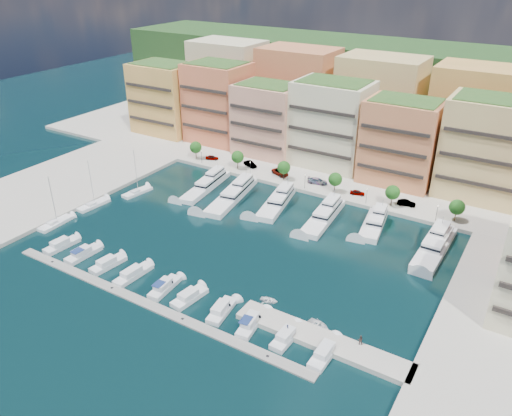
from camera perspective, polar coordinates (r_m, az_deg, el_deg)
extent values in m
plane|color=black|center=(116.77, -1.35, -3.66)|extent=(400.00, 400.00, 0.00)
cube|color=#9E998E|center=(167.01, 10.33, 5.69)|extent=(220.00, 64.00, 2.00)
cube|color=#9E998E|center=(151.73, -23.19, 1.61)|extent=(34.00, 76.00, 2.00)
cube|color=#1B3E19|center=(210.27, 15.38, 9.63)|extent=(240.00, 40.00, 58.00)
cube|color=gray|center=(99.18, -12.47, -10.66)|extent=(72.00, 2.20, 0.35)
cube|color=#9E998E|center=(89.58, 7.46, -14.96)|extent=(32.00, 5.00, 2.00)
cube|color=#E9A455|center=(186.47, -10.33, 12.15)|extent=(22.00, 16.00, 24.00)
cube|color=black|center=(180.63, -12.07, 11.52)|extent=(20.24, 0.50, 0.90)
cube|color=#2A5421|center=(183.76, -10.65, 15.89)|extent=(19.36, 14.08, 0.80)
cube|color=#D86848|center=(174.29, -4.34, 11.81)|extent=(20.00, 16.00, 26.00)
cube|color=black|center=(167.93, -6.00, 11.15)|extent=(18.40, 0.50, 0.90)
cube|color=#2A5421|center=(171.27, -4.50, 16.14)|extent=(17.60, 14.08, 0.80)
cube|color=#DF967D|center=(162.19, 1.41, 9.98)|extent=(20.00, 15.00, 22.00)
cube|color=black|center=(155.85, -0.05, 9.27)|extent=(18.40, 0.50, 0.90)
cube|color=#2A5421|center=(159.22, 1.45, 13.90)|extent=(17.60, 13.20, 0.80)
cube|color=beige|center=(154.50, 8.62, 9.38)|extent=(22.00, 16.00, 25.00)
cube|color=black|center=(147.29, 7.30, 8.59)|extent=(20.24, 0.50, 0.90)
cube|color=#2A5421|center=(151.15, 8.96, 14.04)|extent=(19.36, 14.08, 0.80)
cube|color=#C47749|center=(146.28, 16.21, 7.18)|extent=(20.00, 15.00, 23.00)
cube|color=black|center=(139.22, 15.27, 6.30)|extent=(18.40, 0.50, 0.90)
cube|color=#2A5421|center=(142.89, 16.83, 11.66)|extent=(17.60, 13.20, 0.80)
cube|color=#D4BB70|center=(144.02, 24.90, 6.03)|extent=(22.00, 16.00, 26.00)
cube|color=black|center=(136.26, 24.35, 5.02)|extent=(20.24, 0.50, 0.90)
cube|color=#2A5421|center=(140.35, 25.97, 11.12)|extent=(19.36, 14.08, 0.80)
cube|color=beige|center=(197.40, -3.21, 14.25)|extent=(26.00, 18.00, 30.00)
cube|color=#C47749|center=(182.38, 4.79, 13.13)|extent=(26.00, 18.00, 30.00)
cube|color=#D4BB70|center=(171.36, 13.91, 11.54)|extent=(26.00, 18.00, 30.00)
cube|color=#E9A455|center=(165.11, 23.86, 9.45)|extent=(26.00, 18.00, 30.00)
cylinder|color=#473323|center=(161.54, -6.87, 6.15)|extent=(0.24, 0.24, 3.00)
sphere|color=#1E4E16|center=(160.75, -6.91, 6.90)|extent=(3.80, 3.80, 3.80)
cylinder|color=#473323|center=(152.67, -2.11, 5.07)|extent=(0.24, 0.24, 3.00)
sphere|color=#1E4E16|center=(151.85, -2.12, 5.86)|extent=(3.80, 3.80, 3.80)
cylinder|color=#473323|center=(145.04, 3.18, 3.82)|extent=(0.24, 0.24, 3.00)
sphere|color=#1E4E16|center=(144.17, 3.20, 4.64)|extent=(3.80, 3.80, 3.80)
cylinder|color=#473323|center=(138.84, 8.98, 2.41)|extent=(0.24, 0.24, 3.00)
sphere|color=#1E4E16|center=(137.93, 9.04, 3.26)|extent=(3.80, 3.80, 3.80)
cylinder|color=#473323|center=(134.27, 15.23, 0.86)|extent=(0.24, 0.24, 3.00)
sphere|color=#1E4E16|center=(133.33, 15.35, 1.73)|extent=(3.80, 3.80, 3.80)
cylinder|color=#473323|center=(131.50, 21.83, -0.78)|extent=(0.24, 0.24, 3.00)
sphere|color=#1E4E16|center=(130.54, 21.99, 0.09)|extent=(3.80, 3.80, 3.80)
cylinder|color=black|center=(157.35, -6.24, 5.80)|extent=(0.10, 0.10, 4.00)
sphere|color=#FFF2CC|center=(156.62, -6.28, 6.50)|extent=(0.30, 0.30, 0.30)
cylinder|color=black|center=(147.67, -0.66, 4.51)|extent=(0.10, 0.10, 4.00)
sphere|color=#FFF2CC|center=(146.89, -0.66, 5.25)|extent=(0.30, 0.30, 0.30)
cylinder|color=black|center=(139.65, 5.61, 3.00)|extent=(0.10, 0.10, 4.00)
sphere|color=#FFF2CC|center=(138.83, 5.65, 3.77)|extent=(0.30, 0.30, 0.30)
cylinder|color=black|center=(133.58, 12.52, 1.29)|extent=(0.10, 0.10, 4.00)
sphere|color=#FFF2CC|center=(132.73, 12.61, 2.09)|extent=(0.30, 0.30, 0.30)
cylinder|color=black|center=(129.75, 19.95, -0.57)|extent=(0.10, 0.10, 4.00)
sphere|color=#FFF2CC|center=(128.87, 20.09, 0.24)|extent=(0.30, 0.30, 0.30)
cube|color=white|center=(142.30, -5.76, 2.30)|extent=(7.14, 22.43, 2.30)
cube|color=white|center=(143.06, -5.27, 3.36)|extent=(5.07, 12.49, 1.80)
cube|color=black|center=(143.06, -5.27, 3.36)|extent=(5.14, 12.55, 0.55)
cube|color=white|center=(143.72, -4.87, 4.19)|extent=(3.42, 6.90, 1.40)
cylinder|color=#B2B2B7|center=(144.09, -4.59, 4.95)|extent=(0.14, 0.14, 1.80)
cube|color=black|center=(142.49, -5.75, 2.13)|extent=(7.20, 22.48, 0.35)
cube|color=white|center=(136.07, -2.79, 1.20)|extent=(9.16, 25.24, 2.30)
cube|color=white|center=(137.04, -2.23, 2.35)|extent=(6.39, 14.11, 1.80)
cube|color=black|center=(137.04, -2.23, 2.35)|extent=(6.46, 14.18, 0.55)
cube|color=white|center=(137.88, -1.79, 3.25)|extent=(4.26, 7.83, 1.40)
cylinder|color=#B2B2B7|center=(138.38, -1.46, 4.07)|extent=(0.14, 0.14, 1.80)
cube|color=white|center=(132.06, 2.31, 0.37)|extent=(8.59, 20.27, 2.30)
cube|color=white|center=(132.71, 2.74, 1.48)|extent=(6.02, 11.40, 1.80)
cube|color=black|center=(132.71, 2.74, 1.48)|extent=(6.09, 11.47, 0.55)
cube|color=white|center=(133.29, 3.09, 2.35)|extent=(4.01, 6.36, 1.40)
cylinder|color=#B2B2B7|center=(133.58, 3.35, 3.15)|extent=(0.14, 0.14, 1.80)
cube|color=white|center=(126.08, 7.67, -1.25)|extent=(6.53, 21.38, 2.30)
cube|color=white|center=(126.86, 8.12, -0.05)|extent=(4.87, 11.87, 1.80)
cube|color=black|center=(126.86, 8.12, -0.05)|extent=(4.93, 11.93, 0.55)
cube|color=white|center=(127.55, 8.48, 0.88)|extent=(3.38, 6.54, 1.40)
cylinder|color=#B2B2B7|center=(127.92, 8.76, 1.74)|extent=(0.14, 0.14, 1.80)
cube|color=black|center=(126.30, 7.66, -1.43)|extent=(6.58, 21.43, 0.35)
cube|color=white|center=(124.72, 13.23, -2.11)|extent=(6.96, 16.17, 2.30)
cube|color=white|center=(125.09, 13.57, -0.99)|extent=(5.03, 9.09, 1.80)
cube|color=black|center=(125.09, 13.57, -0.99)|extent=(5.10, 9.16, 0.55)
cube|color=white|center=(125.44, 13.83, -0.11)|extent=(3.42, 5.07, 1.40)
cylinder|color=#B2B2B7|center=(125.56, 14.05, 0.70)|extent=(0.14, 0.14, 1.80)
cube|color=white|center=(119.24, 19.66, -4.51)|extent=(5.42, 21.63, 2.30)
cube|color=white|center=(120.10, 20.05, -3.21)|extent=(4.36, 11.92, 1.80)
cube|color=black|center=(120.10, 20.05, -3.21)|extent=(4.42, 11.98, 0.55)
cube|color=white|center=(120.86, 20.36, -2.20)|extent=(3.16, 6.51, 1.40)
cylinder|color=#B2B2B7|center=(121.27, 20.62, -1.28)|extent=(0.14, 0.14, 1.80)
cube|color=silver|center=(122.14, -21.28, -4.08)|extent=(3.32, 8.42, 1.40)
cube|color=silver|center=(121.31, -21.53, -3.63)|extent=(2.41, 4.10, 1.10)
cube|color=black|center=(122.24, -20.91, -3.41)|extent=(1.96, 0.24, 0.55)
cube|color=silver|center=(117.07, -19.09, -5.09)|extent=(3.24, 8.45, 1.40)
cube|color=silver|center=(116.20, -19.34, -4.64)|extent=(2.41, 4.10, 1.10)
cube|color=black|center=(117.18, -18.71, -4.39)|extent=(2.06, 0.20, 0.55)
cube|color=navy|center=(115.35, -19.79, -4.61)|extent=(2.11, 2.59, 0.12)
cube|color=silver|center=(111.87, -16.52, -6.27)|extent=(3.65, 8.33, 1.40)
cube|color=silver|center=(110.97, -16.75, -5.80)|extent=(2.58, 4.09, 1.10)
cube|color=black|center=(111.97, -16.14, -5.54)|extent=(1.99, 0.32, 0.55)
cube|color=silver|center=(107.17, -13.81, -7.49)|extent=(3.16, 9.26, 1.40)
cube|color=silver|center=(106.20, -14.06, -7.03)|extent=(2.32, 4.49, 1.10)
cube|color=black|center=(107.36, -13.36, -6.69)|extent=(1.93, 0.20, 0.55)
cube|color=silver|center=(102.13, -10.37, -9.01)|extent=(3.34, 8.37, 1.40)
cube|color=silver|center=(101.14, -10.58, -8.53)|extent=(2.39, 4.09, 1.10)
cube|color=black|center=(102.24, -9.96, -8.20)|extent=(1.90, 0.27, 0.55)
cube|color=navy|center=(100.17, -11.01, -8.54)|extent=(2.05, 2.60, 0.12)
cube|color=silver|center=(98.71, -7.59, -10.20)|extent=(3.73, 8.10, 1.40)
cube|color=silver|center=(97.70, -7.78, -9.71)|extent=(2.63, 3.99, 1.10)
cube|color=black|center=(98.80, -7.20, -9.38)|extent=(2.02, 0.34, 0.55)
cube|color=silver|center=(94.95, -3.93, -11.73)|extent=(3.76, 8.18, 1.40)
cube|color=silver|center=(93.89, -4.09, -11.24)|extent=(2.61, 4.04, 1.10)
cube|color=black|center=(95.04, -3.53, -10.86)|extent=(1.94, 0.37, 0.55)
cube|color=silver|center=(92.09, -0.51, -13.10)|extent=(3.68, 8.93, 1.40)
cube|color=silver|center=(90.97, -0.66, -12.62)|extent=(2.53, 4.39, 1.10)
cube|color=black|center=(92.27, -0.07, -12.16)|extent=(1.84, 0.34, 0.55)
cube|color=navy|center=(89.86, -1.06, -12.71)|extent=(2.12, 2.81, 0.12)
cube|color=silver|center=(89.40, 3.51, -14.63)|extent=(2.85, 7.68, 1.40)
cube|color=silver|center=(88.29, 3.41, -14.14)|extent=(2.14, 3.71, 1.10)
cube|color=black|center=(89.48, 3.88, -13.70)|extent=(1.87, 0.16, 0.55)
cube|color=silver|center=(87.18, 7.91, -16.20)|extent=(2.72, 8.68, 1.40)
cube|color=silver|center=(86.00, 7.84, -15.74)|extent=(2.09, 4.18, 1.10)
cube|color=black|center=(87.37, 8.32, -15.18)|extent=(1.89, 0.12, 0.55)
cube|color=white|center=(132.52, -21.89, -1.71)|extent=(3.18, 9.18, 1.20)
cube|color=white|center=(131.67, -22.26, -1.52)|extent=(1.77, 2.34, 0.60)
cylinder|color=#B2B2B7|center=(129.92, -22.23, 0.93)|extent=(0.14, 0.14, 12.00)
cylinder|color=#B2B2B7|center=(131.14, -22.47, -1.33)|extent=(0.27, 4.08, 0.10)
cube|color=white|center=(142.88, -13.40, 1.70)|extent=(3.98, 9.14, 1.20)
cube|color=white|center=(141.95, -13.69, 1.90)|extent=(1.93, 2.42, 0.60)
cylinder|color=#B2B2B7|center=(140.54, -13.56, 4.20)|extent=(0.14, 0.14, 12.00)
cylinder|color=#B2B2B7|center=(141.39, -13.84, 2.09)|extent=(0.69, 3.95, 0.10)
cube|color=white|center=(138.76, -18.06, 0.27)|extent=(3.53, 9.24, 1.20)
cube|color=white|center=(137.87, -18.39, 0.46)|extent=(1.86, 2.39, 0.60)
cylinder|color=#B2B2B7|center=(136.32, -18.31, 2.82)|extent=(0.14, 0.14, 12.00)
cylinder|color=#B2B2B7|center=(137.33, -18.57, 0.65)|extent=(0.43, 4.06, 0.10)
imported|color=white|center=(92.24, 7.19, -13.13)|extent=(4.71, 3.78, 0.87)
imported|color=white|center=(97.25, 1.51, -10.50)|extent=(3.92, 3.16, 0.72)
imported|color=gray|center=(160.27, -5.05, 5.77)|extent=(4.44, 3.21, 1.41)
imported|color=gray|center=(154.23, -0.67, 5.04)|extent=(5.21, 3.39, 1.62)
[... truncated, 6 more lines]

